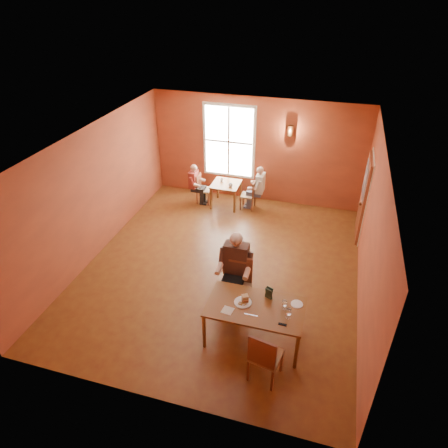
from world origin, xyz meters
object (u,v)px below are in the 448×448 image
(chair_diner_main, at_px, (237,287))
(chair_diner_white, at_px, (248,195))
(main_table, at_px, (255,323))
(diner_white, at_px, (249,189))
(chair_empty, at_px, (266,354))
(chair_diner_maroon, at_px, (204,189))
(diner_main, at_px, (237,280))
(second_table, at_px, (226,194))
(diner_maroon, at_px, (203,184))

(chair_diner_main, distance_m, chair_diner_white, 4.12)
(main_table, relative_size, diner_white, 1.38)
(chair_empty, relative_size, chair_diner_maroon, 1.22)
(diner_main, relative_size, chair_diner_maroon, 1.81)
(diner_white, bearing_deg, chair_diner_maroon, 90.00)
(chair_diner_main, distance_m, diner_main, 0.21)
(chair_diner_maroon, bearing_deg, second_table, 90.00)
(chair_empty, xyz_separation_m, second_table, (-2.23, 5.45, -0.18))
(chair_diner_maroon, bearing_deg, main_table, 28.26)
(chair_diner_main, height_order, diner_white, diner_white)
(diner_maroon, bearing_deg, chair_empty, 28.10)
(second_table, xyz_separation_m, diner_white, (0.68, 0.00, 0.27))
(second_table, height_order, diner_white, diner_white)
(main_table, height_order, chair_diner_white, chair_diner_white)
(second_table, bearing_deg, main_table, -68.23)
(chair_empty, distance_m, diner_maroon, 6.17)
(main_table, xyz_separation_m, diner_maroon, (-2.56, 4.70, 0.18))
(second_table, bearing_deg, diner_white, 0.00)
(chair_empty, height_order, diner_white, diner_white)
(chair_diner_main, relative_size, chair_diner_maroon, 1.31)
(diner_maroon, bearing_deg, diner_main, 26.75)
(diner_main, relative_size, chair_diner_white, 1.82)
(chair_empty, bearing_deg, diner_main, 133.25)
(chair_diner_white, bearing_deg, main_table, -165.37)
(chair_diner_main, xyz_separation_m, second_table, (-1.38, 4.05, -0.22))
(chair_diner_maroon, bearing_deg, chair_diner_white, 90.00)
(main_table, height_order, diner_main, diner_main)
(main_table, distance_m, diner_white, 4.86)
(second_table, distance_m, diner_white, 0.73)
(chair_diner_main, relative_size, chair_empty, 1.08)
(chair_diner_maroon, bearing_deg, diner_white, 90.00)
(diner_white, bearing_deg, chair_diner_main, -170.23)
(chair_empty, bearing_deg, diner_white, 117.17)
(chair_diner_main, distance_m, second_table, 4.29)
(chair_empty, distance_m, chair_diner_maroon, 6.16)
(main_table, bearing_deg, second_table, 111.77)
(diner_main, height_order, second_table, diner_main)
(diner_main, relative_size, chair_empty, 1.48)
(second_table, bearing_deg, diner_maroon, 180.00)
(second_table, bearing_deg, chair_diner_maroon, 180.00)
(chair_diner_white, distance_m, chair_diner_maroon, 1.30)
(chair_empty, relative_size, second_table, 1.34)
(chair_diner_main, relative_size, chair_diner_white, 1.32)
(chair_diner_white, relative_size, diner_maroon, 0.74)
(main_table, xyz_separation_m, chair_empty, (0.35, -0.74, 0.12))
(main_table, distance_m, diner_main, 0.88)
(second_table, relative_size, chair_diner_maroon, 0.91)
(main_table, height_order, chair_diner_maroon, chair_diner_maroon)
(main_table, bearing_deg, diner_maroon, 118.54)
(chair_diner_maroon, distance_m, diner_maroon, 0.15)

